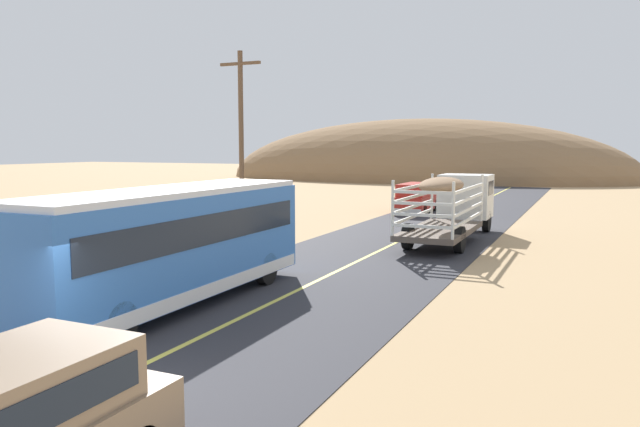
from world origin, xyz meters
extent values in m
plane|color=tan|center=(0.00, 0.00, 0.00)|extent=(240.00, 240.00, 0.00)
cube|color=#2D2D33|center=(0.00, 0.00, 0.01)|extent=(8.00, 120.00, 0.02)
cube|color=#D8CC4C|center=(0.00, 0.00, 0.02)|extent=(0.16, 117.60, 0.00)
cube|color=silver|center=(2.05, 23.79, 1.82)|extent=(2.50, 2.20, 2.20)
cube|color=#192333|center=(2.05, 23.79, 2.27)|extent=(2.53, 1.54, 0.70)
cube|color=brown|center=(2.05, 18.39, 0.72)|extent=(2.50, 6.40, 0.24)
cylinder|color=silver|center=(0.86, 21.53, 1.94)|extent=(0.12, 0.12, 2.20)
cylinder|color=silver|center=(3.24, 21.53, 1.94)|extent=(0.12, 0.12, 2.20)
cylinder|color=silver|center=(0.86, 15.25, 1.94)|extent=(0.12, 0.12, 2.20)
cylinder|color=silver|center=(3.24, 15.25, 1.94)|extent=(0.12, 0.12, 2.20)
cube|color=silver|center=(0.84, 18.39, 1.28)|extent=(0.08, 6.30, 0.12)
cube|color=silver|center=(3.26, 18.39, 1.28)|extent=(0.08, 6.30, 0.12)
cube|color=silver|center=(2.05, 15.23, 1.28)|extent=(2.40, 0.08, 0.12)
cube|color=silver|center=(0.84, 18.39, 1.72)|extent=(0.08, 6.30, 0.12)
cube|color=silver|center=(3.26, 18.39, 1.72)|extent=(0.08, 6.30, 0.12)
cube|color=silver|center=(2.05, 15.23, 1.72)|extent=(2.40, 0.08, 0.12)
cube|color=silver|center=(0.84, 18.39, 2.16)|extent=(0.08, 6.30, 0.12)
cube|color=silver|center=(3.26, 18.39, 2.16)|extent=(0.08, 6.30, 0.12)
cube|color=silver|center=(2.05, 15.23, 2.16)|extent=(2.40, 0.08, 0.12)
cube|color=silver|center=(0.84, 18.39, 2.60)|extent=(0.08, 6.30, 0.12)
cube|color=silver|center=(3.26, 18.39, 2.60)|extent=(0.08, 6.30, 0.12)
cube|color=silver|center=(2.05, 15.23, 2.60)|extent=(2.40, 0.08, 0.12)
ellipsoid|color=#8C6B4C|center=(2.05, 18.39, 2.69)|extent=(1.75, 3.84, 0.70)
cylinder|color=black|center=(0.96, 23.79, 0.57)|extent=(0.32, 1.10, 1.10)
cylinder|color=black|center=(3.14, 23.79, 0.57)|extent=(0.32, 1.10, 1.10)
cylinder|color=black|center=(0.96, 17.11, 0.57)|extent=(0.32, 1.10, 1.10)
cylinder|color=black|center=(3.14, 17.11, 0.57)|extent=(0.32, 1.10, 1.10)
cube|color=#3872C6|center=(-2.37, 5.67, 1.72)|extent=(2.50, 10.00, 2.70)
cube|color=white|center=(-2.37, 5.67, 3.15)|extent=(2.45, 9.80, 0.16)
cube|color=#192333|center=(-2.37, 5.67, 2.19)|extent=(2.54, 9.20, 0.80)
cube|color=silver|center=(-2.37, 5.67, 0.57)|extent=(2.53, 9.80, 0.36)
cylinder|color=black|center=(-3.47, 8.92, 0.52)|extent=(0.30, 1.00, 1.00)
cylinder|color=black|center=(-1.27, 8.92, 0.52)|extent=(0.30, 1.00, 1.00)
cylinder|color=black|center=(-3.47, 2.42, 0.52)|extent=(0.30, 1.00, 1.00)
cylinder|color=black|center=(-1.27, 2.42, 0.52)|extent=(0.30, 1.00, 1.00)
cube|color=#B2261E|center=(-2.51, 31.04, 0.70)|extent=(1.90, 4.60, 0.90)
cube|color=#B2261E|center=(-2.51, 30.89, 1.55)|extent=(1.75, 3.59, 0.80)
cube|color=#192333|center=(-2.51, 30.89, 1.57)|extent=(1.79, 3.22, 0.44)
cube|color=silver|center=(-2.51, 28.82, 0.37)|extent=(1.86, 0.20, 0.24)
cube|color=red|center=(-3.34, 28.76, 0.88)|extent=(0.16, 0.06, 0.14)
cube|color=red|center=(-1.68, 28.76, 0.88)|extent=(0.16, 0.06, 0.14)
cylinder|color=black|center=(-3.33, 32.47, 0.40)|extent=(0.26, 0.76, 0.76)
cylinder|color=black|center=(-1.69, 32.47, 0.40)|extent=(0.26, 0.76, 0.76)
cylinder|color=black|center=(-3.33, 29.61, 0.40)|extent=(0.26, 0.76, 0.76)
cylinder|color=black|center=(-1.69, 29.61, 0.40)|extent=(0.26, 0.76, 0.76)
cylinder|color=brown|center=(-7.67, 17.84, 4.45)|extent=(0.24, 0.24, 8.90)
cube|color=brown|center=(-7.67, 17.84, 8.30)|extent=(2.20, 0.14, 0.14)
ellipsoid|color=olive|center=(-13.31, 70.90, 0.00)|extent=(54.83, 24.46, 15.94)
camera|label=1|loc=(8.04, -7.35, 4.37)|focal=33.78mm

